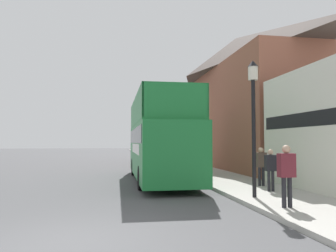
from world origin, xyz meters
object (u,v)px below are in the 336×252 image
Objects in this scene: tour_bus at (159,145)px; lamp_post_nearest at (253,102)px; pedestrian_third at (261,163)px; parked_car_ahead_of_bus at (152,160)px; pedestrian_second at (271,166)px; pedestrian_nearest at (286,170)px; lamp_post_second at (191,112)px.

tour_bus is 2.20× the size of lamp_post_nearest.
pedestrian_third is at bearing 59.99° from lamp_post_nearest.
tour_bus is 5.27m from pedestrian_third.
tour_bus is 2.43× the size of parked_car_ahead_of_bus.
pedestrian_third is at bearing -43.35° from tour_bus.
pedestrian_second is (3.42, -5.09, -0.74)m from tour_bus.
pedestrian_third is at bearing 73.07° from pedestrian_nearest.
lamp_post_nearest is at bearing 95.25° from pedestrian_nearest.
tour_bus reaches higher than parked_car_ahead_of_bus.
tour_bus is at bearing 135.72° from pedestrian_third.
lamp_post_second is (-1.56, 5.78, 2.60)m from pedestrian_third.
pedestrian_third is 0.30× the size of lamp_post_second.
lamp_post_second is (-0.09, 8.32, 0.40)m from lamp_post_nearest.
lamp_post_second reaches higher than pedestrian_second.
pedestrian_second is at bearing -73.97° from parked_car_ahead_of_bus.
lamp_post_nearest is (-0.16, 1.75, 2.11)m from pedestrian_nearest.
tour_bus is at bearing 107.04° from pedestrian_nearest.
tour_bus reaches higher than pedestrian_second.
lamp_post_nearest is at bearing -120.01° from pedestrian_third.
lamp_post_second reaches higher than pedestrian_third.
lamp_post_second reaches higher than pedestrian_nearest.
pedestrian_third is 6.53m from lamp_post_second.
pedestrian_third is at bearing 77.52° from pedestrian_second.
pedestrian_nearest is at bearing -84.75° from lamp_post_nearest.
tour_bus is 6.18m from pedestrian_second.
lamp_post_nearest is 8.33m from lamp_post_second.
lamp_post_nearest reaches higher than parked_car_ahead_of_bus.
pedestrian_second is at bearing -80.26° from lamp_post_second.
lamp_post_second is at bearing 99.74° from pedestrian_second.
tour_bus is 6.49× the size of pedestrian_second.
pedestrian_second is (2.85, -12.50, 0.41)m from parked_car_ahead_of_bus.
lamp_post_second is (2.18, 2.13, 1.89)m from tour_bus.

